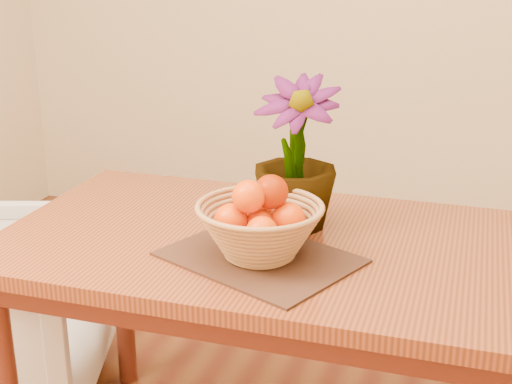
% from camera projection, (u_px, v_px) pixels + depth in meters
% --- Properties ---
extents(table, '(1.40, 0.80, 0.75)m').
position_uv_depth(table, '(271.00, 269.00, 1.86)').
color(table, brown).
rests_on(table, floor).
extents(placemat, '(0.53, 0.47, 0.01)m').
position_uv_depth(placemat, '(260.00, 257.00, 1.71)').
color(placemat, '#3E2216').
rests_on(placemat, table).
extents(wicker_basket, '(0.31, 0.31, 0.13)m').
position_uv_depth(wicker_basket, '(260.00, 232.00, 1.69)').
color(wicker_basket, '#AB7F47').
rests_on(wicker_basket, placemat).
extents(orange_pile, '(0.21, 0.20, 0.15)m').
position_uv_depth(orange_pile, '(262.00, 210.00, 1.68)').
color(orange_pile, '#F13103').
rests_on(orange_pile, wicker_basket).
extents(potted_plant, '(0.23, 0.23, 0.40)m').
position_uv_depth(potted_plant, '(295.00, 154.00, 1.85)').
color(potted_plant, '#154B15').
rests_on(potted_plant, table).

